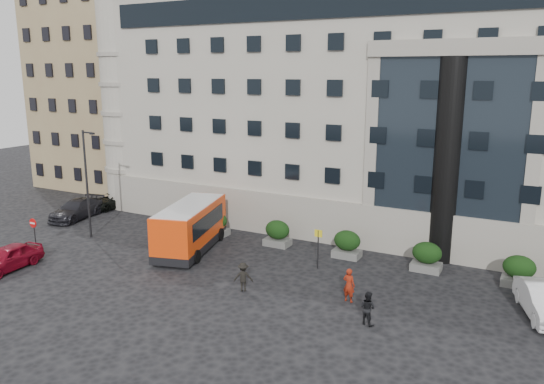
{
  "coord_description": "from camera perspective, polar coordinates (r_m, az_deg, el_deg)",
  "views": [
    {
      "loc": [
        17.65,
        -24.09,
        12.13
      ],
      "look_at": [
        3.1,
        3.39,
        5.0
      ],
      "focal_mm": 35.0,
      "sensor_mm": 36.0,
      "label": 1
    }
  ],
  "objects": [
    {
      "name": "ground",
      "position": [
        32.23,
        -7.82,
        -9.32
      ],
      "size": [
        120.0,
        120.0,
        0.0
      ],
      "primitive_type": "plane",
      "color": "black",
      "rests_on": "ground"
    },
    {
      "name": "civic_building",
      "position": [
        47.64,
        13.85,
        8.78
      ],
      "size": [
        44.0,
        24.0,
        18.0
      ],
      "primitive_type": "cube",
      "color": "#A4A091",
      "rests_on": "ground"
    },
    {
      "name": "entrance_column",
      "position": [
        35.3,
        18.35,
        3.08
      ],
      "size": [
        1.8,
        1.8,
        13.0
      ],
      "primitive_type": "cylinder",
      "color": "black",
      "rests_on": "ground"
    },
    {
      "name": "apartment_near",
      "position": [
        60.69,
        -15.73,
        10.43
      ],
      "size": [
        14.0,
        14.0,
        20.0
      ],
      "primitive_type": "cube",
      "color": "#927955",
      "rests_on": "ground"
    },
    {
      "name": "apartment_far",
      "position": [
        76.48,
        -8.0,
        11.94
      ],
      "size": [
        13.0,
        13.0,
        22.0
      ],
      "primitive_type": "cube",
      "color": "#84634D",
      "rests_on": "ground"
    },
    {
      "name": "hedge_a",
      "position": [
        40.14,
        -6.03,
        -3.37
      ],
      "size": [
        1.8,
        1.26,
        1.84
      ],
      "color": "#575755",
      "rests_on": "ground"
    },
    {
      "name": "hedge_b",
      "position": [
        37.59,
        0.59,
        -4.43
      ],
      "size": [
        1.8,
        1.26,
        1.84
      ],
      "color": "#575755",
      "rests_on": "ground"
    },
    {
      "name": "hedge_c",
      "position": [
        35.62,
        8.08,
        -5.55
      ],
      "size": [
        1.8,
        1.26,
        1.84
      ],
      "color": "#575755",
      "rests_on": "ground"
    },
    {
      "name": "hedge_d",
      "position": [
        34.34,
        16.31,
        -6.67
      ],
      "size": [
        1.8,
        1.26,
        1.84
      ],
      "color": "#575755",
      "rests_on": "ground"
    },
    {
      "name": "hedge_e",
      "position": [
        33.81,
        25.02,
        -7.7
      ],
      "size": [
        1.8,
        1.26,
        1.84
      ],
      "color": "#575755",
      "rests_on": "ground"
    },
    {
      "name": "street_lamp",
      "position": [
        40.86,
        -19.26,
        1.23
      ],
      "size": [
        1.16,
        0.18,
        8.0
      ],
      "color": "#262628",
      "rests_on": "ground"
    },
    {
      "name": "bus_stop_sign",
      "position": [
        33.19,
        4.99,
        -5.4
      ],
      "size": [
        0.5,
        0.08,
        2.52
      ],
      "color": "#262628",
      "rests_on": "ground"
    },
    {
      "name": "no_entry_sign",
      "position": [
        39.75,
        -24.26,
        -3.54
      ],
      "size": [
        0.64,
        0.16,
        2.32
      ],
      "color": "#262628",
      "rests_on": "ground"
    },
    {
      "name": "minibus",
      "position": [
        36.9,
        -8.76,
        -3.55
      ],
      "size": [
        4.58,
        8.13,
        3.21
      ],
      "rotation": [
        0.0,
        0.0,
        0.26
      ],
      "color": "#F13E0B",
      "rests_on": "ground"
    },
    {
      "name": "red_truck",
      "position": [
        55.44,
        -10.57,
        1.53
      ],
      "size": [
        2.51,
        5.13,
        2.73
      ],
      "rotation": [
        0.0,
        0.0,
        0.03
      ],
      "color": "maroon",
      "rests_on": "ground"
    },
    {
      "name": "parked_car_a",
      "position": [
        37.05,
        -26.56,
        -6.35
      ],
      "size": [
        2.24,
        4.7,
        1.55
      ],
      "primitive_type": "imported",
      "rotation": [
        0.0,
        0.0,
        0.09
      ],
      "color": "maroon",
      "rests_on": "ground"
    },
    {
      "name": "parked_car_b",
      "position": [
        47.31,
        -20.48,
        -2.0
      ],
      "size": [
        1.39,
        3.79,
        1.24
      ],
      "primitive_type": "imported",
      "rotation": [
        0.0,
        0.0,
        -0.02
      ],
      "color": "black",
      "rests_on": "ground"
    },
    {
      "name": "parked_car_c",
      "position": [
        47.41,
        -20.3,
        -1.76
      ],
      "size": [
        3.03,
        5.69,
        1.57
      ],
      "primitive_type": "imported",
      "rotation": [
        0.0,
        0.0,
        0.16
      ],
      "color": "black",
      "rests_on": "ground"
    },
    {
      "name": "parked_car_d",
      "position": [
        50.1,
        -16.9,
        -0.9
      ],
      "size": [
        2.77,
        4.96,
        1.31
      ],
      "primitive_type": "imported",
      "rotation": [
        0.0,
        0.0,
        -0.13
      ],
      "color": "black",
      "rests_on": "ground"
    },
    {
      "name": "white_taxi",
      "position": [
        30.43,
        27.19,
        -10.4
      ],
      "size": [
        3.2,
        5.28,
        1.64
      ],
      "primitive_type": "imported",
      "rotation": [
        0.0,
        0.0,
        0.32
      ],
      "color": "white",
      "rests_on": "ground"
    },
    {
      "name": "pedestrian_a",
      "position": [
        29.06,
        8.28,
        -9.88
      ],
      "size": [
        0.74,
        0.55,
        1.88
      ],
      "primitive_type": "imported",
      "rotation": [
        0.0,
        0.0,
        2.99
      ],
      "color": "maroon",
      "rests_on": "ground"
    },
    {
      "name": "pedestrian_b",
      "position": [
        26.83,
        10.24,
        -12.17
      ],
      "size": [
        0.99,
        0.88,
        1.7
      ],
      "primitive_type": "imported",
      "rotation": [
        0.0,
        0.0,
        2.81
      ],
      "color": "black",
      "rests_on": "ground"
    },
    {
      "name": "pedestrian_c",
      "position": [
        30.16,
        -3.12,
        -9.1
      ],
      "size": [
        1.24,
        1.05,
        1.67
      ],
      "primitive_type": "imported",
      "rotation": [
        0.0,
        0.0,
        3.62
      ],
      "color": "black",
      "rests_on": "ground"
    }
  ]
}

